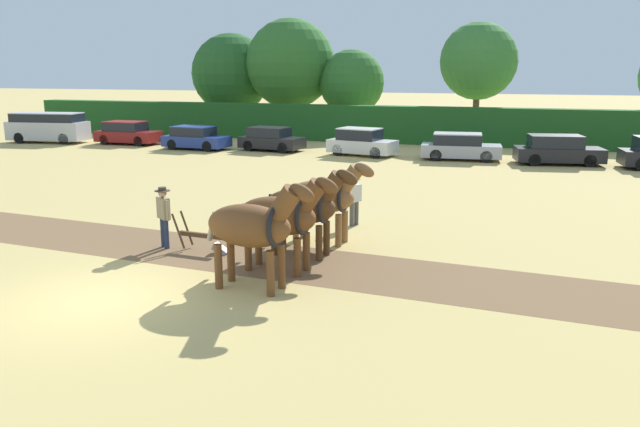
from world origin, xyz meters
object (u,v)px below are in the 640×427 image
object	(u,v)px
parked_car_center	(271,139)
parked_car_right	(460,147)
draft_horse_trail_left	(304,206)
farmer_at_plow	(164,213)
tree_far_left	(231,74)
parked_van	(48,127)
parked_car_far_right	(558,150)
tree_center	(478,61)
parked_car_center_right	(361,142)
parked_car_left	(128,133)
parked_car_center_left	(196,138)
draft_horse_trail_right	(324,196)
plow	(207,240)
tree_left	(290,64)
farmer_beside_team	(354,197)
draft_horse_lead_left	(254,226)
draft_horse_lead_right	(281,216)
tree_center_left	(352,83)

from	to	relation	value
parked_car_center	parked_car_right	xyz separation A→B (m)	(11.28, -0.50, 0.01)
draft_horse_trail_left	parked_car_center	distance (m)	22.00
farmer_at_plow	tree_far_left	bearing A→B (deg)	58.11
parked_van	parked_car_far_right	bearing A→B (deg)	-7.82
tree_center	parked_car_center_right	world-z (taller)	tree_center
draft_horse_trail_left	parked_car_center	bearing A→B (deg)	118.87
parked_car_right	parked_van	bearing A→B (deg)	174.89
parked_car_left	parked_car_far_right	world-z (taller)	parked_car_far_right
farmer_at_plow	parked_car_center_left	xyz separation A→B (m)	(-9.91, 19.70, -0.31)
draft_horse_trail_right	parked_car_left	size ratio (longest dim) A/B	0.65
draft_horse_trail_left	plow	xyz separation A→B (m)	(-2.64, -0.50, -1.03)
tree_left	draft_horse_trail_left	bearing A→B (deg)	-68.86
farmer_beside_team	draft_horse_trail_left	bearing A→B (deg)	-65.01
tree_left	parked_car_far_right	size ratio (longest dim) A/B	1.87
parked_car_far_right	draft_horse_trail_right	bearing A→B (deg)	-121.26
plow	parked_car_center_right	distance (m)	20.12
parked_car_right	tree_left	bearing A→B (deg)	136.28
parked_van	parked_car_far_right	size ratio (longest dim) A/B	1.18
farmer_beside_team	parked_car_right	size ratio (longest dim) A/B	0.36
tree_center	parked_car_left	size ratio (longest dim) A/B	1.90
plow	farmer_at_plow	bearing A→B (deg)	-176.23
draft_horse_lead_left	parked_car_far_right	distance (m)	23.41
plow	farmer_beside_team	xyz separation A→B (m)	(3.04, 4.08, 0.59)
tree_far_left	farmer_at_plow	size ratio (longest dim) A/B	4.45
draft_horse_lead_left	parked_car_center_right	bearing A→B (deg)	102.40
parked_car_center_left	parked_car_far_right	world-z (taller)	parked_car_far_right
farmer_at_plow	parked_car_center_right	xyz separation A→B (m)	(0.52, 20.09, -0.26)
draft_horse_lead_right	draft_horse_trail_left	world-z (taller)	draft_horse_lead_right
draft_horse_lead_left	parked_car_left	size ratio (longest dim) A/B	0.65
plow	parked_car_far_right	xyz separation A→B (m)	(9.75, 19.94, 0.41)
tree_left	draft_horse_trail_left	size ratio (longest dim) A/B	3.15
tree_center_left	farmer_at_plow	bearing A→B (deg)	-84.43
draft_horse_trail_left	parked_car_far_right	size ratio (longest dim) A/B	0.59
draft_horse_trail_right	parked_car_center	world-z (taller)	draft_horse_trail_right
tree_left	parked_car_far_right	xyz separation A→B (m)	(18.89, -11.03, -4.50)
draft_horse_lead_left	parked_car_center_left	size ratio (longest dim) A/B	0.67
tree_far_left	draft_horse_lead_right	distance (m)	36.60
farmer_at_plow	parked_van	distance (m)	28.94
tree_far_left	parked_car_left	distance (m)	11.65
draft_horse_trail_right	parked_car_center_right	size ratio (longest dim) A/B	0.67
parked_car_right	tree_center_left	bearing A→B (deg)	124.29
farmer_beside_team	parked_car_center	distance (m)	19.01
draft_horse_trail_right	parked_car_center_right	xyz separation A→B (m)	(-3.51, 18.20, -0.60)
tree_center	draft_horse_lead_left	world-z (taller)	tree_center
plow	tree_center_left	bearing A→B (deg)	102.20
parked_car_center_right	parked_car_far_right	world-z (taller)	parked_car_center_right
plow	parked_car_right	bearing A→B (deg)	80.87
parked_car_center	parked_car_right	size ratio (longest dim) A/B	0.92
farmer_beside_team	parked_car_center_left	world-z (taller)	farmer_beside_team
parked_car_center_left	tree_center_left	bearing A→B (deg)	61.66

